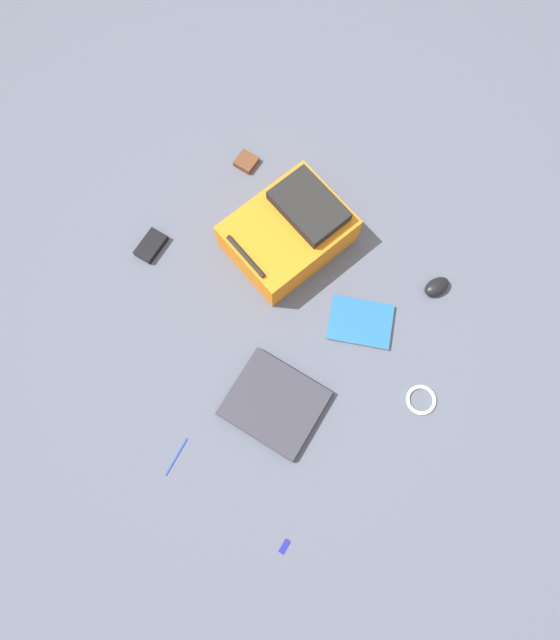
% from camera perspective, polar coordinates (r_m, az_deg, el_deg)
% --- Properties ---
extents(ground_plane, '(3.94, 3.94, 0.00)m').
position_cam_1_polar(ground_plane, '(1.88, -0.93, -0.38)').
color(ground_plane, '#4C5160').
extents(backpack, '(0.40, 0.47, 0.19)m').
position_cam_1_polar(backpack, '(1.92, 1.06, 9.62)').
color(backpack, orange).
rests_on(backpack, ground_plane).
extents(laptop, '(0.34, 0.30, 0.03)m').
position_cam_1_polar(laptop, '(1.81, -0.58, -9.01)').
color(laptop, '#24242C').
rests_on(laptop, ground_plane).
extents(book_blue, '(0.27, 0.25, 0.02)m').
position_cam_1_polar(book_blue, '(1.90, 8.70, -0.25)').
color(book_blue, silver).
rests_on(book_blue, ground_plane).
extents(computer_mouse, '(0.09, 0.11, 0.04)m').
position_cam_1_polar(computer_mouse, '(1.98, 16.64, 3.49)').
color(computer_mouse, black).
rests_on(computer_mouse, ground_plane).
extents(cable_coil, '(0.10, 0.10, 0.01)m').
position_cam_1_polar(cable_coil, '(1.88, 15.06, -8.37)').
color(cable_coil, silver).
rests_on(cable_coil, ground_plane).
extents(power_brick, '(0.08, 0.13, 0.03)m').
position_cam_1_polar(power_brick, '(2.03, -13.81, 7.82)').
color(power_brick, black).
rests_on(power_brick, ground_plane).
extents(pen_black, '(0.03, 0.13, 0.01)m').
position_cam_1_polar(pen_black, '(1.84, -11.18, -14.37)').
color(pen_black, '#1933B2').
rests_on(pen_black, ground_plane).
extents(earbud_pouch, '(0.08, 0.08, 0.02)m').
position_cam_1_polar(earbud_pouch, '(2.14, -3.67, 16.76)').
color(earbud_pouch, '#59331E').
rests_on(earbud_pouch, ground_plane).
extents(usb_stick, '(0.02, 0.05, 0.01)m').
position_cam_1_polar(usb_stick, '(1.83, 0.48, -23.36)').
color(usb_stick, '#191999').
rests_on(usb_stick, ground_plane).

